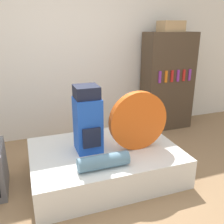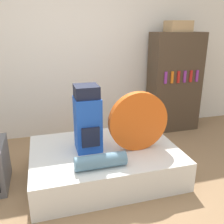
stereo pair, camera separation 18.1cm
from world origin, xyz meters
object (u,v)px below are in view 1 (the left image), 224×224
object	(u,v)px
backpack	(87,120)
cardboard_box	(171,26)
sleeping_roll	(104,161)
tent_bag	(138,121)
bookshelf	(167,82)

from	to	relation	value
backpack	cardboard_box	distance (m)	2.22
backpack	sleeping_roll	distance (m)	0.53
tent_bag	cardboard_box	world-z (taller)	cardboard_box
backpack	sleeping_roll	size ratio (longest dim) A/B	1.44
tent_bag	bookshelf	bearing A→B (deg)	47.23
sleeping_roll	bookshelf	world-z (taller)	bookshelf
sleeping_roll	cardboard_box	world-z (taller)	cardboard_box
cardboard_box	backpack	bearing A→B (deg)	-147.57
tent_bag	bookshelf	world-z (taller)	bookshelf
backpack	tent_bag	bearing A→B (deg)	-15.80
tent_bag	sleeping_roll	size ratio (longest dim) A/B	1.30
sleeping_roll	cardboard_box	bearing A→B (deg)	42.73
tent_bag	cardboard_box	distance (m)	1.95
bookshelf	sleeping_roll	bearing A→B (deg)	-137.47
cardboard_box	sleeping_roll	bearing A→B (deg)	-137.27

